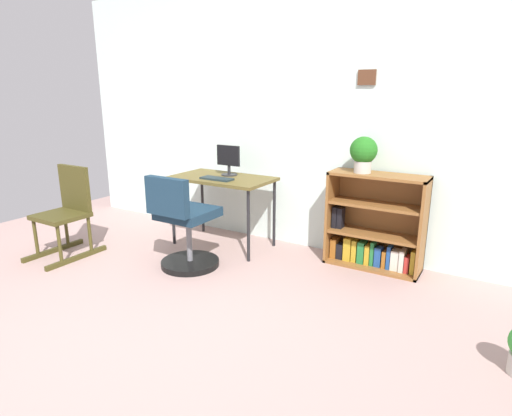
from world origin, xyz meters
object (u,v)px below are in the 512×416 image
Objects in this scene: monitor at (228,160)px; office_chair at (184,228)px; desk at (223,183)px; bookshelf_low at (375,227)px; rocking_chair at (67,211)px; potted_plant_on_shelf at (363,153)px; keyboard at (217,179)px.

monitor is 0.35× the size of office_chair.
office_chair reaches higher than desk.
bookshelf_low is (1.40, 0.93, -0.01)m from office_chair.
bookshelf_low is (2.57, 1.24, -0.07)m from rocking_chair.
desk is 1.17× the size of office_chair.
bookshelf_low is 2.73× the size of potted_plant_on_shelf.
monitor is 1.34m from potted_plant_on_shelf.
keyboard is 1.45m from rocking_chair.
desk is at bearing 41.45° from rocking_chair.
desk is 1.51m from bookshelf_low.
desk is at bearing -94.81° from monitor.
desk is 3.20× the size of potted_plant_on_shelf.
office_chair is 1.01× the size of bookshelf_low.
monitor is at bearing -173.41° from bookshelf_low.
potted_plant_on_shelf is at bearing 9.07° from desk.
bookshelf_low is 0.67m from potted_plant_on_shelf.
monitor reaches higher than rocking_chair.
keyboard is at bearing -164.36° from bookshelf_low.
office_chair reaches higher than bookshelf_low.
potted_plant_on_shelf is (1.32, 0.11, 0.15)m from monitor.
office_chair is 1.68m from bookshelf_low.
desk is 3.29× the size of monitor.
rocking_chair reaches higher than desk.
monitor reaches higher than office_chair.
rocking_chair is (-1.12, -1.08, -0.43)m from monitor.
keyboard is 0.38× the size of bookshelf_low.
desk is 1.40m from potted_plant_on_shelf.
potted_plant_on_shelf reaches higher than rocking_chair.
monitor is at bearing 95.90° from keyboard.
monitor is 1.54m from bookshelf_low.
desk is at bearing -169.71° from bookshelf_low.
keyboard is 0.38× the size of office_chair.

